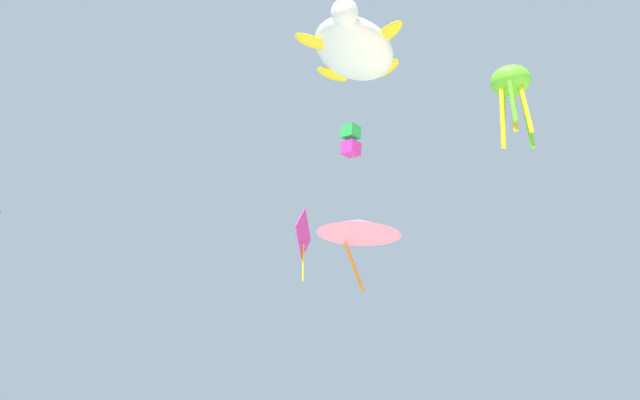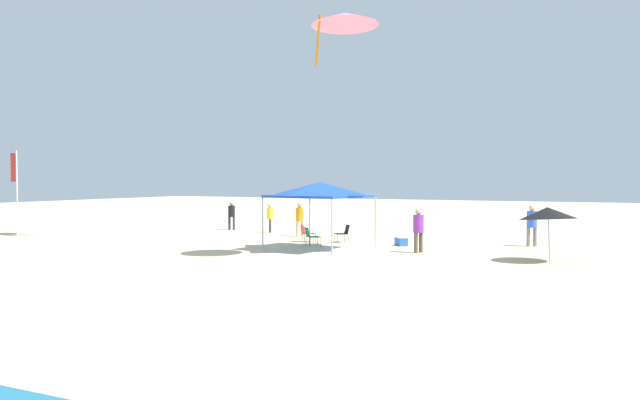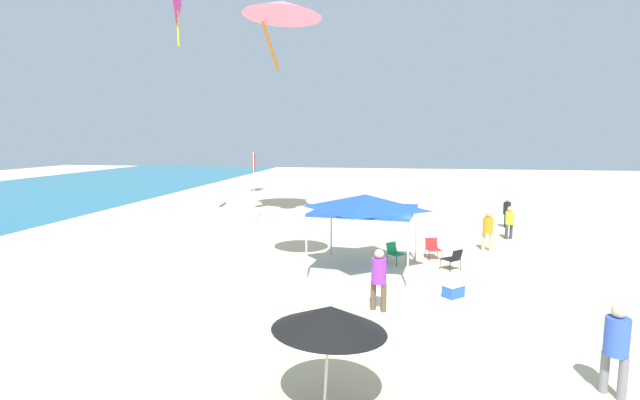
% 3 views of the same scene
% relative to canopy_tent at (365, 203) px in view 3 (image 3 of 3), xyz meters
% --- Properties ---
extents(ground, '(120.00, 120.00, 0.10)m').
position_rel_canopy_tent_xyz_m(ground, '(-2.39, -2.63, -2.55)').
color(ground, beige).
extents(canopy_tent, '(3.84, 3.91, 2.82)m').
position_rel_canopy_tent_xyz_m(canopy_tent, '(0.00, 0.00, 0.00)').
color(canopy_tent, '#B7B7BC').
rests_on(canopy_tent, ground).
extents(beach_umbrella, '(2.07, 2.06, 2.06)m').
position_rel_canopy_tent_xyz_m(beach_umbrella, '(-9.09, 0.02, -0.76)').
color(beach_umbrella, silver).
rests_on(beach_umbrella, ground).
extents(folding_chair_right_of_tent, '(0.81, 0.80, 0.82)m').
position_rel_canopy_tent_xyz_m(folding_chair_right_of_tent, '(0.39, -3.23, -2.02)').
color(folding_chair_right_of_tent, black).
rests_on(folding_chair_right_of_tent, ground).
extents(folding_chair_near_cooler, '(0.74, 0.66, 0.82)m').
position_rel_canopy_tent_xyz_m(folding_chair_near_cooler, '(2.02, -2.62, -2.02)').
color(folding_chair_near_cooler, black).
rests_on(folding_chair_near_cooler, ground).
extents(folding_chair_left_of_tent, '(0.81, 0.81, 0.82)m').
position_rel_canopy_tent_xyz_m(folding_chair_left_of_tent, '(0.99, -1.10, -2.02)').
color(folding_chair_left_of_tent, black).
rests_on(folding_chair_left_of_tent, ground).
extents(cooler_box, '(0.72, 0.73, 0.40)m').
position_rel_canopy_tent_xyz_m(cooler_box, '(-2.56, -2.90, -2.29)').
color(cooler_box, blue).
rests_on(cooler_box, ground).
extents(banner_flag, '(0.36, 0.06, 4.05)m').
position_rel_canopy_tent_xyz_m(banner_flag, '(9.49, 7.19, -0.06)').
color(banner_flag, silver).
rests_on(banner_flag, ground).
extents(person_watching_sky, '(0.42, 0.46, 1.78)m').
position_rel_canopy_tent_xyz_m(person_watching_sky, '(-4.07, -0.66, -1.45)').
color(person_watching_sky, brown).
rests_on(person_watching_sky, ground).
extents(person_far_stroller, '(0.44, 0.39, 1.65)m').
position_rel_canopy_tent_xyz_m(person_far_stroller, '(9.24, -7.08, -1.53)').
color(person_far_stroller, '#33384C').
rests_on(person_far_stroller, ground).
extents(person_near_umbrella, '(0.38, 0.39, 1.59)m').
position_rel_canopy_tent_xyz_m(person_near_umbrella, '(6.34, -6.54, -1.56)').
color(person_near_umbrella, '#33384C').
rests_on(person_near_umbrella, ground).
extents(person_by_tent, '(0.43, 0.43, 1.82)m').
position_rel_canopy_tent_xyz_m(person_by_tent, '(-7.75, -5.21, -1.42)').
color(person_by_tent, slate).
rests_on(person_by_tent, ground).
extents(person_beachcomber, '(0.41, 0.44, 1.74)m').
position_rel_canopy_tent_xyz_m(person_beachcomber, '(3.68, -5.04, -1.48)').
color(person_beachcomber, '#C6B28C').
rests_on(person_beachcomber, ground).
extents(kite_delta_pink, '(3.50, 3.50, 2.01)m').
position_rel_canopy_tent_xyz_m(kite_delta_pink, '(-2.25, 2.49, 6.31)').
color(kite_delta_pink, pink).
extents(kite_diamond_magenta, '(2.55, 0.78, 3.78)m').
position_rel_canopy_tent_xyz_m(kite_diamond_magenta, '(7.24, 10.53, 9.55)').
color(kite_diamond_magenta, '#E02D9E').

